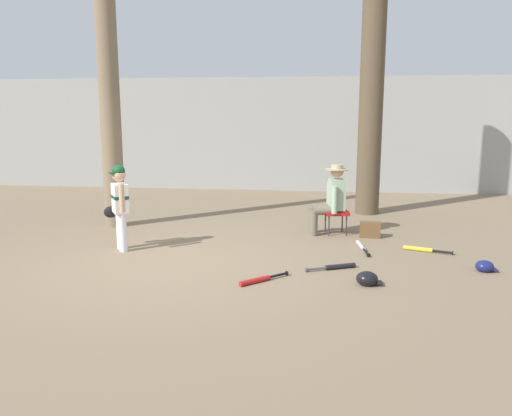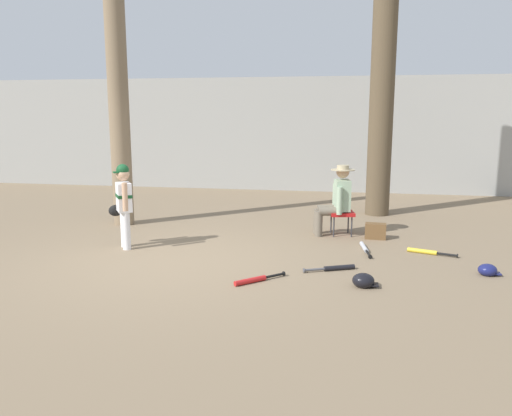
{
  "view_description": "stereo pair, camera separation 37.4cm",
  "coord_description": "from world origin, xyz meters",
  "px_view_note": "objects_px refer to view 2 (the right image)",
  "views": [
    {
      "loc": [
        2.04,
        -6.62,
        2.05
      ],
      "look_at": [
        1.15,
        0.32,
        0.75
      ],
      "focal_mm": 35.71,
      "sensor_mm": 36.0,
      "label": 1
    },
    {
      "loc": [
        2.41,
        -6.56,
        2.05
      ],
      "look_at": [
        1.15,
        0.32,
        0.75
      ],
      "focal_mm": 35.71,
      "sensor_mm": 36.0,
      "label": 2
    }
  ],
  "objects_px": {
    "bat_red_barrel": "(254,280)",
    "folding_stool": "(342,214)",
    "seated_spectator": "(336,198)",
    "batting_helmet_black": "(364,281)",
    "bat_yellow_trainer": "(426,252)",
    "batting_helmet_navy": "(488,270)",
    "handbag_beside_stool": "(375,231)",
    "bat_aluminum_silver": "(365,248)",
    "young_ballplayer": "(123,201)",
    "tree_near_player": "(118,90)",
    "tree_behind_spectator": "(382,97)",
    "bat_black_composite": "(335,268)"
  },
  "relations": [
    {
      "from": "bat_red_barrel",
      "to": "folding_stool",
      "type": "bearing_deg",
      "value": 69.74
    },
    {
      "from": "seated_spectator",
      "to": "folding_stool",
      "type": "bearing_deg",
      "value": 10.99
    },
    {
      "from": "seated_spectator",
      "to": "batting_helmet_black",
      "type": "height_order",
      "value": "seated_spectator"
    },
    {
      "from": "bat_yellow_trainer",
      "to": "batting_helmet_navy",
      "type": "distance_m",
      "value": 1.11
    },
    {
      "from": "handbag_beside_stool",
      "to": "bat_red_barrel",
      "type": "height_order",
      "value": "handbag_beside_stool"
    },
    {
      "from": "bat_yellow_trainer",
      "to": "bat_aluminum_silver",
      "type": "bearing_deg",
      "value": 176.89
    },
    {
      "from": "bat_red_barrel",
      "to": "young_ballplayer",
      "type": "bearing_deg",
      "value": 151.15
    },
    {
      "from": "batting_helmet_navy",
      "to": "folding_stool",
      "type": "bearing_deg",
      "value": 134.92
    },
    {
      "from": "tree_near_player",
      "to": "bat_yellow_trainer",
      "type": "height_order",
      "value": "tree_near_player"
    },
    {
      "from": "tree_behind_spectator",
      "to": "batting_helmet_black",
      "type": "height_order",
      "value": "tree_behind_spectator"
    },
    {
      "from": "tree_behind_spectator",
      "to": "seated_spectator",
      "type": "bearing_deg",
      "value": -111.73
    },
    {
      "from": "seated_spectator",
      "to": "batting_helmet_navy",
      "type": "height_order",
      "value": "seated_spectator"
    },
    {
      "from": "batting_helmet_black",
      "to": "tree_behind_spectator",
      "type": "bearing_deg",
      "value": 85.3
    },
    {
      "from": "folding_stool",
      "to": "bat_aluminum_silver",
      "type": "bearing_deg",
      "value": -68.35
    },
    {
      "from": "young_ballplayer",
      "to": "bat_black_composite",
      "type": "height_order",
      "value": "young_ballplayer"
    },
    {
      "from": "handbag_beside_stool",
      "to": "batting_helmet_black",
      "type": "bearing_deg",
      "value": -95.82
    },
    {
      "from": "seated_spectator",
      "to": "handbag_beside_stool",
      "type": "distance_m",
      "value": 0.85
    },
    {
      "from": "bat_yellow_trainer",
      "to": "seated_spectator",
      "type": "bearing_deg",
      "value": 144.46
    },
    {
      "from": "handbag_beside_stool",
      "to": "bat_red_barrel",
      "type": "relative_size",
      "value": 0.59
    },
    {
      "from": "tree_behind_spectator",
      "to": "handbag_beside_stool",
      "type": "xyz_separation_m",
      "value": [
        -0.13,
        -2.14,
        -2.25
      ]
    },
    {
      "from": "bat_aluminum_silver",
      "to": "bat_black_composite",
      "type": "height_order",
      "value": "same"
    },
    {
      "from": "handbag_beside_stool",
      "to": "bat_red_barrel",
      "type": "bearing_deg",
      "value": -121.68
    },
    {
      "from": "seated_spectator",
      "to": "batting_helmet_black",
      "type": "bearing_deg",
      "value": -81.09
    },
    {
      "from": "tree_behind_spectator",
      "to": "handbag_beside_stool",
      "type": "distance_m",
      "value": 3.11
    },
    {
      "from": "young_ballplayer",
      "to": "bat_aluminum_silver",
      "type": "relative_size",
      "value": 1.67
    },
    {
      "from": "tree_behind_spectator",
      "to": "batting_helmet_black",
      "type": "xyz_separation_m",
      "value": [
        -0.38,
        -4.62,
        -2.3
      ]
    },
    {
      "from": "tree_behind_spectator",
      "to": "seated_spectator",
      "type": "xyz_separation_m",
      "value": [
        -0.79,
        -1.99,
        -1.74
      ]
    },
    {
      "from": "tree_near_player",
      "to": "handbag_beside_stool",
      "type": "height_order",
      "value": "tree_near_player"
    },
    {
      "from": "bat_yellow_trainer",
      "to": "tree_behind_spectator",
      "type": "bearing_deg",
      "value": 100.93
    },
    {
      "from": "tree_near_player",
      "to": "bat_yellow_trainer",
      "type": "xyz_separation_m",
      "value": [
        5.3,
        -1.14,
        -2.44
      ]
    },
    {
      "from": "young_ballplayer",
      "to": "bat_red_barrel",
      "type": "distance_m",
      "value": 2.68
    },
    {
      "from": "handbag_beside_stool",
      "to": "batting_helmet_black",
      "type": "height_order",
      "value": "handbag_beside_stool"
    },
    {
      "from": "folding_stool",
      "to": "batting_helmet_black",
      "type": "xyz_separation_m",
      "value": [
        0.32,
        -2.65,
        -0.29
      ]
    },
    {
      "from": "young_ballplayer",
      "to": "handbag_beside_stool",
      "type": "bearing_deg",
      "value": 18.71
    },
    {
      "from": "young_ballplayer",
      "to": "handbag_beside_stool",
      "type": "distance_m",
      "value": 4.1
    },
    {
      "from": "young_ballplayer",
      "to": "batting_helmet_navy",
      "type": "relative_size",
      "value": 4.67
    },
    {
      "from": "tree_near_player",
      "to": "batting_helmet_black",
      "type": "height_order",
      "value": "tree_near_player"
    },
    {
      "from": "young_ballplayer",
      "to": "bat_red_barrel",
      "type": "relative_size",
      "value": 2.26
    },
    {
      "from": "seated_spectator",
      "to": "bat_red_barrel",
      "type": "xyz_separation_m",
      "value": [
        -0.91,
        -2.71,
        -0.61
      ]
    },
    {
      "from": "bat_aluminum_silver",
      "to": "bat_black_composite",
      "type": "distance_m",
      "value": 1.18
    },
    {
      "from": "young_ballplayer",
      "to": "tree_behind_spectator",
      "type": "bearing_deg",
      "value": 40.95
    },
    {
      "from": "young_ballplayer",
      "to": "bat_aluminum_silver",
      "type": "bearing_deg",
      "value": 8.29
    },
    {
      "from": "seated_spectator",
      "to": "bat_aluminum_silver",
      "type": "distance_m",
      "value": 1.2
    },
    {
      "from": "tree_behind_spectator",
      "to": "bat_black_composite",
      "type": "height_order",
      "value": "tree_behind_spectator"
    },
    {
      "from": "bat_red_barrel",
      "to": "bat_yellow_trainer",
      "type": "xyz_separation_m",
      "value": [
        2.27,
        1.73,
        0.0
      ]
    },
    {
      "from": "seated_spectator",
      "to": "bat_yellow_trainer",
      "type": "relative_size",
      "value": 1.73
    },
    {
      "from": "tree_behind_spectator",
      "to": "bat_black_composite",
      "type": "bearing_deg",
      "value": -100.31
    },
    {
      "from": "bat_aluminum_silver",
      "to": "bat_black_composite",
      "type": "bearing_deg",
      "value": -110.34
    },
    {
      "from": "tree_near_player",
      "to": "young_ballplayer",
      "type": "distance_m",
      "value": 2.49
    },
    {
      "from": "bat_aluminum_silver",
      "to": "bat_red_barrel",
      "type": "xyz_separation_m",
      "value": [
        -1.38,
        -1.78,
        -0.0
      ]
    }
  ]
}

